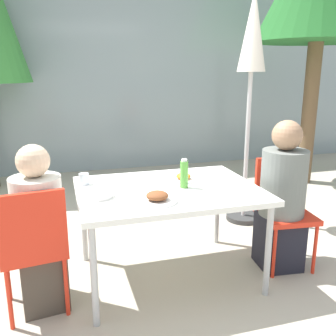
{
  "coord_description": "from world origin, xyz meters",
  "views": [
    {
      "loc": [
        -0.74,
        -2.52,
        1.55
      ],
      "look_at": [
        0.0,
        0.0,
        0.87
      ],
      "focal_mm": 40.0,
      "sensor_mm": 36.0,
      "label": 1
    }
  ],
  "objects_px": {
    "chair_left": "(33,243)",
    "chair_right": "(282,203)",
    "person_left": "(40,233)",
    "salad_bowl": "(100,194)",
    "bottle": "(184,174)",
    "person_right": "(282,200)",
    "drinking_cup": "(84,179)",
    "closed_umbrella": "(252,55)"
  },
  "relations": [
    {
      "from": "chair_left",
      "to": "closed_umbrella",
      "type": "relative_size",
      "value": 0.38
    },
    {
      "from": "closed_umbrella",
      "to": "drinking_cup",
      "type": "xyz_separation_m",
      "value": [
        -1.69,
        -0.62,
        -0.94
      ]
    },
    {
      "from": "closed_umbrella",
      "to": "bottle",
      "type": "bearing_deg",
      "value": -137.64
    },
    {
      "from": "drinking_cup",
      "to": "salad_bowl",
      "type": "bearing_deg",
      "value": -76.13
    },
    {
      "from": "person_left",
      "to": "salad_bowl",
      "type": "xyz_separation_m",
      "value": [
        0.41,
        0.04,
        0.21
      ]
    },
    {
      "from": "person_right",
      "to": "drinking_cup",
      "type": "xyz_separation_m",
      "value": [
        -1.49,
        0.35,
        0.2
      ]
    },
    {
      "from": "person_right",
      "to": "salad_bowl",
      "type": "relative_size",
      "value": 7.03
    },
    {
      "from": "person_left",
      "to": "closed_umbrella",
      "type": "distance_m",
      "value": 2.53
    },
    {
      "from": "chair_right",
      "to": "bottle",
      "type": "height_order",
      "value": "bottle"
    },
    {
      "from": "chair_left",
      "to": "person_right",
      "type": "xyz_separation_m",
      "value": [
        1.85,
        0.12,
        0.06
      ]
    },
    {
      "from": "closed_umbrella",
      "to": "bottle",
      "type": "height_order",
      "value": "closed_umbrella"
    },
    {
      "from": "closed_umbrella",
      "to": "person_left",
      "type": "bearing_deg",
      "value": -153.56
    },
    {
      "from": "chair_left",
      "to": "salad_bowl",
      "type": "relative_size",
      "value": 5.1
    },
    {
      "from": "chair_left",
      "to": "closed_umbrella",
      "type": "xyz_separation_m",
      "value": [
        2.05,
        1.09,
        1.19
      ]
    },
    {
      "from": "person_left",
      "to": "bottle",
      "type": "height_order",
      "value": "person_left"
    },
    {
      "from": "drinking_cup",
      "to": "salad_bowl",
      "type": "relative_size",
      "value": 0.51
    },
    {
      "from": "person_left",
      "to": "person_right",
      "type": "height_order",
      "value": "person_right"
    },
    {
      "from": "person_left",
      "to": "salad_bowl",
      "type": "bearing_deg",
      "value": -1.66
    },
    {
      "from": "bottle",
      "to": "drinking_cup",
      "type": "xyz_separation_m",
      "value": [
        -0.7,
        0.28,
        -0.06
      ]
    },
    {
      "from": "person_left",
      "to": "person_right",
      "type": "xyz_separation_m",
      "value": [
        1.82,
        0.03,
        0.04
      ]
    },
    {
      "from": "chair_right",
      "to": "drinking_cup",
      "type": "distance_m",
      "value": 1.6
    },
    {
      "from": "person_right",
      "to": "chair_left",
      "type": "bearing_deg",
      "value": 9.69
    },
    {
      "from": "chair_left",
      "to": "salad_bowl",
      "type": "height_order",
      "value": "chair_left"
    },
    {
      "from": "bottle",
      "to": "salad_bowl",
      "type": "height_order",
      "value": "bottle"
    },
    {
      "from": "person_left",
      "to": "salad_bowl",
      "type": "distance_m",
      "value": 0.46
    },
    {
      "from": "chair_right",
      "to": "person_left",
      "type": "bearing_deg",
      "value": 9.29
    },
    {
      "from": "chair_left",
      "to": "chair_right",
      "type": "bearing_deg",
      "value": -2.27
    },
    {
      "from": "person_right",
      "to": "drinking_cup",
      "type": "distance_m",
      "value": 1.55
    },
    {
      "from": "drinking_cup",
      "to": "salad_bowl",
      "type": "xyz_separation_m",
      "value": [
        0.08,
        -0.34,
        -0.02
      ]
    },
    {
      "from": "chair_left",
      "to": "drinking_cup",
      "type": "relative_size",
      "value": 9.94
    },
    {
      "from": "closed_umbrella",
      "to": "drinking_cup",
      "type": "bearing_deg",
      "value": -159.88
    },
    {
      "from": "chair_left",
      "to": "drinking_cup",
      "type": "distance_m",
      "value": 0.64
    },
    {
      "from": "person_left",
      "to": "chair_left",
      "type": "bearing_deg",
      "value": -121.96
    },
    {
      "from": "chair_right",
      "to": "salad_bowl",
      "type": "distance_m",
      "value": 1.49
    },
    {
      "from": "chair_right",
      "to": "salad_bowl",
      "type": "relative_size",
      "value": 5.1
    },
    {
      "from": "closed_umbrella",
      "to": "drinking_cup",
      "type": "relative_size",
      "value": 26.44
    },
    {
      "from": "person_left",
      "to": "drinking_cup",
      "type": "relative_size",
      "value": 12.78
    },
    {
      "from": "closed_umbrella",
      "to": "person_right",
      "type": "bearing_deg",
      "value": -101.23
    },
    {
      "from": "person_right",
      "to": "drinking_cup",
      "type": "height_order",
      "value": "person_right"
    },
    {
      "from": "person_left",
      "to": "drinking_cup",
      "type": "distance_m",
      "value": 0.55
    },
    {
      "from": "person_left",
      "to": "closed_umbrella",
      "type": "xyz_separation_m",
      "value": [
        2.01,
        1.0,
        1.17
      ]
    },
    {
      "from": "person_right",
      "to": "closed_umbrella",
      "type": "xyz_separation_m",
      "value": [
        0.19,
        0.97,
        1.14
      ]
    }
  ]
}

